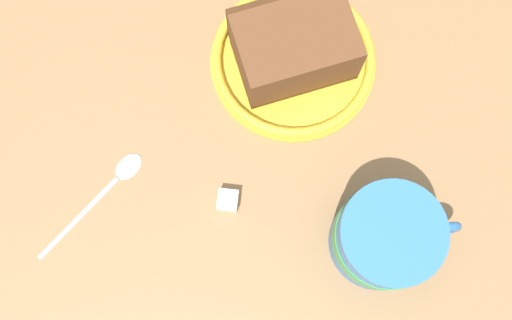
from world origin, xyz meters
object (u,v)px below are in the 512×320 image
small_plate (293,60)px  teaspoon (111,184)px  cake_slice (294,45)px  tea_mug (386,237)px  sugar_cube (228,200)px

small_plate → teaspoon: size_ratio=1.23×
small_plate → cake_slice: bearing=-126.9°
tea_mug → cake_slice: bearing=-120.9°
small_plate → teaspoon: small_plate is taller
tea_mug → sugar_cube: bearing=-69.2°
small_plate → teaspoon: 21.27cm
cake_slice → small_plate: bearing=53.1°
sugar_cube → small_plate: bearing=-168.2°
cake_slice → tea_mug: 19.54cm
tea_mug → teaspoon: (10.27, -23.40, -4.06)cm
cake_slice → teaspoon: bearing=-18.1°
tea_mug → sugar_cube: (5.10, -13.42, -3.48)cm
small_plate → sugar_cube: 15.28cm
tea_mug → sugar_cube: 14.78cm
teaspoon → tea_mug: bearing=113.7°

